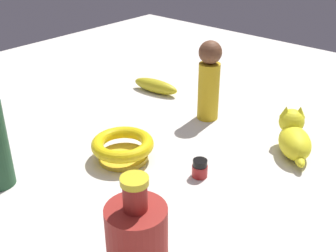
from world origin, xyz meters
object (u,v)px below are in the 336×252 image
banana (156,86)px  cat_figurine (294,136)px  nail_polish_jar (200,168)px  person_figure_adult (209,80)px  bowl (123,147)px  bottle_short (137,237)px

banana → cat_figurine: (-0.05, -0.47, 0.02)m
nail_polish_jar → person_figure_adult: 0.29m
nail_polish_jar → person_figure_adult: size_ratio=0.19×
bowl → nail_polish_jar: bearing=-71.1°
cat_figurine → bottle_short: bearing=178.1°
cat_figurine → person_figure_adult: size_ratio=0.63×
nail_polish_jar → person_figure_adult: (0.23, 0.15, 0.09)m
bowl → cat_figurine: bearing=-44.6°
banana → person_figure_adult: bearing=163.9°
nail_polish_jar → bottle_short: bearing=-162.5°
bowl → bottle_short: bearing=-129.5°
bottle_short → person_figure_adult: (0.49, 0.23, 0.04)m
nail_polish_jar → cat_figurine: size_ratio=0.29×
bowl → banana: (0.32, 0.20, -0.01)m
nail_polish_jar → bowl: size_ratio=0.28×
bottle_short → nail_polish_jar: 0.28m
cat_figurine → nail_polish_jar: bearing=155.1°
person_figure_adult → bowl: bearing=176.6°
bottle_short → banana: (0.53, 0.45, -0.04)m
bowl → person_figure_adult: 0.30m
bowl → cat_figurine: size_ratio=1.04×
bottle_short → bowl: size_ratio=1.24×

